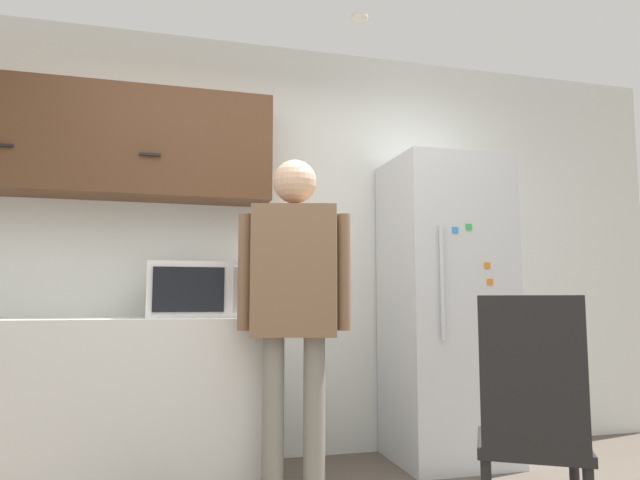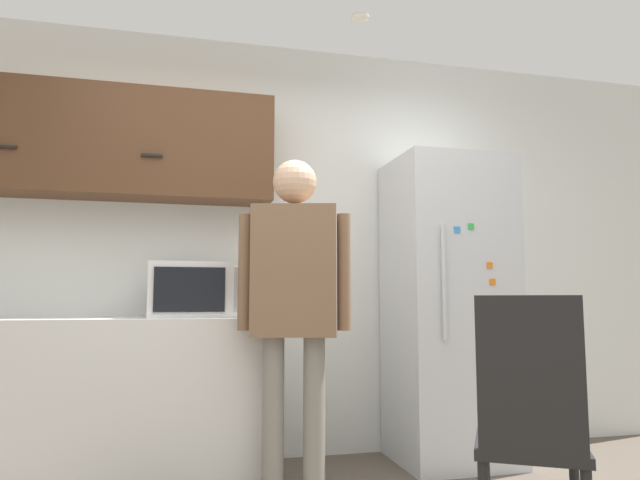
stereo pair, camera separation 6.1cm
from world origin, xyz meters
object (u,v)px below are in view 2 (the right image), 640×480
at_px(refrigerator, 449,308).
at_px(microwave, 198,290).
at_px(chair, 530,420).
at_px(person, 294,288).

bearing_deg(refrigerator, microwave, -178.94).
xyz_separation_m(microwave, chair, (1.22, -1.31, -0.52)).
height_order(refrigerator, chair, refrigerator).
height_order(microwave, refrigerator, refrigerator).
height_order(microwave, person, person).
relative_size(person, chair, 1.70).
bearing_deg(chair, person, -18.74).
xyz_separation_m(microwave, refrigerator, (1.56, 0.03, -0.10)).
bearing_deg(person, refrigerator, 37.57).
bearing_deg(microwave, chair, -47.03).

